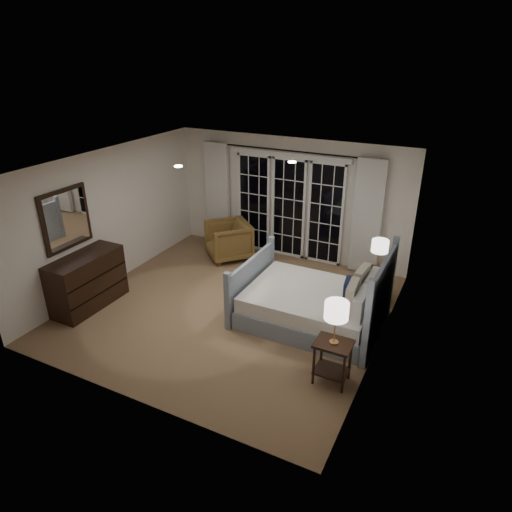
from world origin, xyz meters
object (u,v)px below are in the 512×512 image
at_px(bed, 314,304).
at_px(nightstand_left, 333,356).
at_px(lamp_right, 380,246).
at_px(dresser, 87,281).
at_px(armchair, 229,240).
at_px(nightstand_right, 376,281).
at_px(lamp_left, 336,311).

distance_m(bed, nightstand_left, 1.46).
height_order(lamp_right, dresser, lamp_right).
relative_size(armchair, dresser, 0.65).
xyz_separation_m(nightstand_right, dresser, (-4.36, -2.37, 0.08)).
xyz_separation_m(bed, lamp_left, (0.71, -1.28, 0.77)).
distance_m(bed, armchair, 2.93).
xyz_separation_m(bed, dresser, (-3.65, -1.24, 0.14)).
xyz_separation_m(bed, nightstand_right, (0.71, 1.13, 0.07)).
bearing_deg(nightstand_left, lamp_right, 89.92).
relative_size(nightstand_left, nightstand_right, 1.04).
bearing_deg(armchair, dresser, -69.50).
relative_size(nightstand_left, lamp_right, 1.12).
relative_size(nightstand_left, lamp_left, 1.04).
bearing_deg(lamp_left, bed, 119.11).
bearing_deg(lamp_left, nightstand_left, -90.00).
bearing_deg(armchair, bed, 11.10).
xyz_separation_m(armchair, dresser, (-1.17, -2.79, 0.08)).
bearing_deg(lamp_left, armchair, 138.42).
distance_m(nightstand_left, nightstand_right, 2.41).
bearing_deg(dresser, nightstand_right, 28.55).
xyz_separation_m(nightstand_left, nightstand_right, (0.00, 2.41, -0.02)).
distance_m(lamp_right, dresser, 5.00).
bearing_deg(nightstand_right, dresser, -151.45).
relative_size(lamp_left, lamp_right, 1.08).
xyz_separation_m(bed, lamp_right, (0.71, 1.13, 0.71)).
height_order(nightstand_left, lamp_left, lamp_left).
height_order(lamp_left, dresser, lamp_left).
bearing_deg(nightstand_right, bed, -122.28).
height_order(bed, dresser, bed).
distance_m(nightstand_left, lamp_left, 0.69).
relative_size(lamp_left, dresser, 0.45).
bearing_deg(nightstand_right, lamp_left, -90.08).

